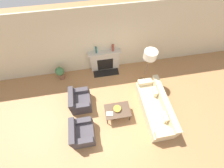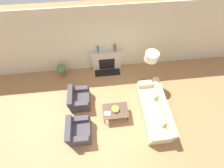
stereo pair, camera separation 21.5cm
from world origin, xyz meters
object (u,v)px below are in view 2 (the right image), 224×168
object	(u,v)px
coffee_table	(115,111)
fireplace	(107,61)
armchair_near	(78,131)
couch	(154,110)
book	(107,113)
potted_plant	(62,70)
bowl	(115,109)
mantel_vase_center_left	(115,48)
floor_lamp	(151,58)
mantel_vase_left	(98,49)
armchair_far	(79,99)

from	to	relation	value
coffee_table	fireplace	bearing A→B (deg)	92.49
armchair_near	coffee_table	size ratio (longest dim) A/B	0.93
couch	armchair_near	xyz separation A→B (m)	(-2.76, -0.46, -0.01)
armchair_near	book	distance (m)	1.14
coffee_table	potted_plant	world-z (taller)	potted_plant
bowl	mantel_vase_center_left	xyz separation A→B (m)	(0.26, 2.35, 0.71)
armchair_near	fireplace	bearing A→B (deg)	-22.97
potted_plant	floor_lamp	bearing A→B (deg)	-12.96
couch	book	bearing A→B (deg)	-89.82
bowl	potted_plant	bearing A→B (deg)	134.14
armchair_near	floor_lamp	bearing A→B (deg)	-55.29
fireplace	bowl	world-z (taller)	fireplace
mantel_vase_left	couch	bearing A→B (deg)	-53.03
floor_lamp	book	bearing A→B (deg)	-139.73
floor_lamp	armchair_near	bearing A→B (deg)	-145.29
couch	fireplace	bearing A→B (deg)	-148.06
mantel_vase_center_left	armchair_far	bearing A→B (deg)	-133.13
armchair_near	bowl	world-z (taller)	armchair_near
fireplace	floor_lamp	bearing A→B (deg)	-33.37
floor_lamp	armchair_far	bearing A→B (deg)	-166.14
coffee_table	mantel_vase_center_left	xyz separation A→B (m)	(0.25, 2.38, 0.80)
bowl	mantel_vase_center_left	bearing A→B (deg)	83.67
fireplace	armchair_near	size ratio (longest dim) A/B	1.64
bowl	potted_plant	size ratio (longest dim) A/B	0.43
book	mantel_vase_left	xyz separation A→B (m)	(-0.13, 2.47, 0.75)
floor_lamp	mantel_vase_left	distance (m)	2.14
couch	mantel_vase_center_left	world-z (taller)	mantel_vase_center_left
coffee_table	mantel_vase_center_left	bearing A→B (deg)	83.93
bowl	book	world-z (taller)	bowl
mantel_vase_center_left	potted_plant	size ratio (longest dim) A/B	0.48
mantel_vase_center_left	potted_plant	xyz separation A→B (m)	(-2.33, -0.21, -0.84)
couch	floor_lamp	world-z (taller)	floor_lamp
book	mantel_vase_left	world-z (taller)	mantel_vase_left
armchair_far	bowl	distance (m)	1.49
fireplace	mantel_vase_center_left	distance (m)	0.78
mantel_vase_left	mantel_vase_center_left	distance (m)	0.68
armchair_far	floor_lamp	bearing A→B (deg)	-76.14
coffee_table	mantel_vase_center_left	world-z (taller)	mantel_vase_center_left
book	fireplace	bearing A→B (deg)	94.90
bowl	floor_lamp	distance (m)	2.21
bowl	floor_lamp	xyz separation A→B (m)	(1.43, 1.33, 1.04)
book	potted_plant	size ratio (longest dim) A/B	0.41
bowl	potted_plant	distance (m)	2.98
armchair_far	mantel_vase_center_left	world-z (taller)	mantel_vase_center_left
armchair_near	armchair_far	world-z (taller)	same
coffee_table	bowl	xyz separation A→B (m)	(-0.01, 0.03, 0.09)
armchair_far	bowl	world-z (taller)	armchair_far
bowl	floor_lamp	size ratio (longest dim) A/B	0.15
bowl	mantel_vase_left	world-z (taller)	mantel_vase_left
couch	armchair_near	world-z (taller)	couch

